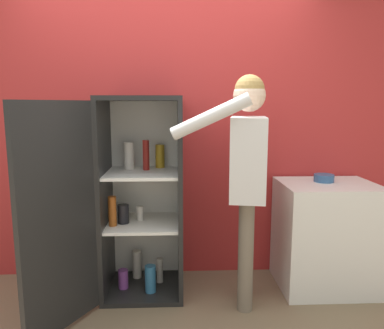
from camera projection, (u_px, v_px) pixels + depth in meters
wall_back at (165, 132)px, 3.26m from camera, size 7.00×0.06×2.55m
refrigerator at (127, 201)px, 2.91m from camera, size 0.99×1.14×1.58m
person at (246, 163)px, 2.72m from camera, size 0.73×0.58×1.73m
counter at (326, 235)px, 3.10m from camera, size 0.76×0.61×0.88m
bowl at (324, 178)px, 3.09m from camera, size 0.16×0.16×0.06m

